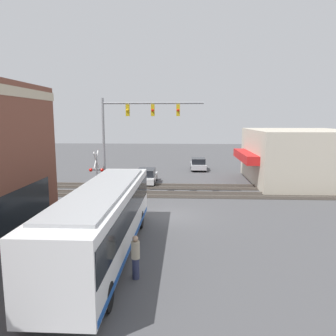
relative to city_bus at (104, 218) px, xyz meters
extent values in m
plane|color=#4C4C4F|center=(6.44, -2.80, -1.81)|extent=(120.00, 120.00, 0.00)
cube|color=beige|center=(18.29, -14.93, 0.80)|extent=(11.32, 9.26, 5.22)
cube|color=red|center=(18.29, -9.75, 0.79)|extent=(7.92, 1.20, 0.80)
cube|color=white|center=(0.01, 0.00, -0.02)|extent=(12.28, 2.55, 2.72)
cube|color=black|center=(0.01, 0.00, 0.39)|extent=(12.04, 2.59, 1.14)
cube|color=#194CA5|center=(0.01, 0.00, -1.21)|extent=(12.04, 2.58, 0.24)
cube|color=#A5A8AA|center=(0.01, 0.00, 1.40)|extent=(10.44, 2.17, 0.12)
cylinder|color=black|center=(3.95, 0.00, -1.31)|extent=(1.00, 2.57, 1.00)
cylinder|color=black|center=(-4.33, 0.00, -1.31)|extent=(1.00, 2.57, 1.00)
cylinder|color=gray|center=(11.42, 2.73, 2.14)|extent=(0.20, 0.20, 7.90)
cylinder|color=gray|center=(11.42, -1.20, 5.69)|extent=(0.16, 7.87, 0.16)
cube|color=gold|center=(11.42, 0.76, 5.14)|extent=(0.30, 0.27, 0.90)
sphere|color=yellow|center=(11.25, 0.76, 5.14)|extent=(0.20, 0.20, 0.20)
cube|color=gold|center=(11.42, -1.20, 5.14)|extent=(0.30, 0.27, 0.90)
sphere|color=red|center=(11.25, -1.20, 5.14)|extent=(0.20, 0.20, 0.20)
cube|color=gold|center=(11.42, -3.17, 5.14)|extent=(0.30, 0.27, 0.90)
sphere|color=red|center=(11.25, -3.17, 5.14)|extent=(0.20, 0.20, 0.20)
cylinder|color=gray|center=(10.86, 3.23, -0.01)|extent=(0.14, 0.14, 3.60)
cube|color=white|center=(10.86, 3.23, 1.29)|extent=(1.41, 0.06, 1.41)
cube|color=white|center=(10.86, 3.23, 1.29)|extent=(1.41, 0.06, 1.41)
cylinder|color=#38383A|center=(10.86, 3.23, 0.49)|extent=(0.08, 0.90, 0.08)
sphere|color=red|center=(10.81, 2.78, 0.49)|extent=(0.28, 0.28, 0.28)
sphere|color=red|center=(10.81, 3.68, 0.49)|extent=(0.28, 0.28, 0.28)
cube|color=#332D28|center=(12.44, -2.80, -1.79)|extent=(2.60, 60.00, 0.03)
cube|color=#6B6056|center=(11.72, -2.80, -1.73)|extent=(0.07, 60.00, 0.15)
cube|color=#6B6056|center=(13.16, -2.80, -1.73)|extent=(0.07, 60.00, 0.15)
cube|color=#332D28|center=(15.64, -2.80, -1.79)|extent=(2.60, 60.00, 0.03)
cube|color=#6B6056|center=(14.92, -2.80, -1.73)|extent=(0.07, 60.00, 0.15)
cube|color=#6B6056|center=(16.36, -2.80, -1.73)|extent=(0.07, 60.00, 0.15)
cube|color=silver|center=(17.09, 0.00, -1.28)|extent=(4.51, 1.80, 0.55)
cube|color=black|center=(16.87, 0.00, -0.68)|extent=(2.48, 1.62, 0.66)
cylinder|color=black|center=(18.49, 0.00, -1.49)|extent=(0.64, 1.82, 0.64)
cylinder|color=black|center=(15.69, 0.00, -1.49)|extent=(0.64, 1.82, 0.64)
cube|color=#B7B7BC|center=(25.76, -5.40, -1.27)|extent=(4.25, 1.80, 0.56)
cube|color=black|center=(25.55, -5.40, -0.66)|extent=(2.33, 1.62, 0.67)
cylinder|color=black|center=(27.07, -5.40, -1.49)|extent=(0.64, 1.82, 0.64)
cylinder|color=black|center=(24.44, -5.40, -1.49)|extent=(0.64, 1.82, 0.64)
cylinder|color=#2D3351|center=(-2.09, -1.78, -1.38)|extent=(0.28, 0.28, 0.85)
cylinder|color=#B2A58C|center=(-2.09, -1.78, -0.60)|extent=(0.34, 0.34, 0.71)
sphere|color=tan|center=(-2.09, -1.78, -0.13)|extent=(0.23, 0.23, 0.23)
camera|label=1|loc=(-14.29, -3.67, 4.57)|focal=35.00mm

